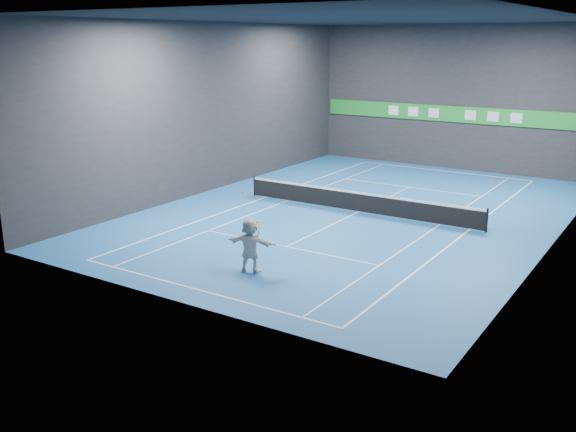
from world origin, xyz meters
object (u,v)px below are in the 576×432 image
Objects in this scene: player at (250,245)px; tennis_net at (359,201)px; tennis_racket at (257,226)px; tennis_ball at (243,193)px.

tennis_net is (-0.45, 9.51, -0.46)m from player.
player reaches higher than tennis_net.
player reaches higher than tennis_racket.
tennis_ball reaches higher than tennis_racket.
tennis_racket is (0.75, -9.46, 1.20)m from tennis_net.
tennis_racket is (0.59, 0.01, -1.16)m from tennis_ball.
tennis_ball reaches higher than tennis_net.
player is at bearing -7.52° from tennis_ball.
tennis_ball is (-0.29, 0.04, 1.89)m from player.
tennis_ball is 9.76m from tennis_net.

